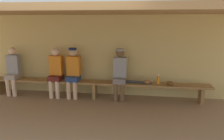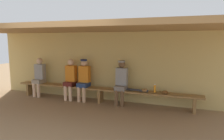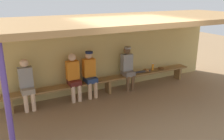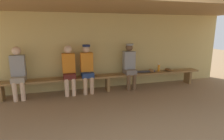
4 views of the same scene
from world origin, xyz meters
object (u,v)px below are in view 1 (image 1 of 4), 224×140
water_bottle_blue (158,79)px  baseball_glove_tan (170,83)px  player_in_white (73,70)px  baseball_bat (135,82)px  baseball_glove_worn (147,82)px  bench (95,84)px  player_in_blue (56,70)px  player_leftmost (13,69)px  player_in_red (120,72)px

water_bottle_blue → baseball_glove_tan: (0.29, -0.08, -0.07)m
player_in_white → baseball_bat: 1.68m
water_bottle_blue → baseball_glove_worn: (-0.28, -0.03, -0.07)m
baseball_glove_tan → baseball_bat: (-0.89, 0.04, -0.01)m
bench → player_in_blue: 1.12m
player_in_blue → baseball_glove_tan: 3.04m
player_leftmost → water_bottle_blue: size_ratio=5.63×
bench → baseball_glove_tan: size_ratio=25.00×
player_in_red → bench: bearing=-179.7°
water_bottle_blue → baseball_glove_worn: bearing=-173.2°
player_in_white → water_bottle_blue: player_in_white is taller
player_in_blue → baseball_glove_tan: player_in_blue is taller
bench → player_in_white: player_in_white is taller
player_in_blue → baseball_bat: player_in_blue is taller
player_in_blue → baseball_glove_tan: (3.04, -0.04, -0.22)m
water_bottle_blue → baseball_glove_worn: size_ratio=0.99×
player_in_red → water_bottle_blue: (1.00, 0.04, -0.17)m
bench → baseball_bat: baseball_bat is taller
baseball_glove_worn → baseball_bat: 0.32m
player_in_blue → baseball_glove_worn: size_ratio=5.56×
baseball_bat → water_bottle_blue: bearing=8.9°
player_leftmost → baseball_glove_worn: 3.72m
player_in_red → baseball_bat: bearing=-0.5°
player_in_blue → water_bottle_blue: size_ratio=5.63×
player_in_white → player_in_blue: 0.49m
water_bottle_blue → bench: bearing=-178.5°
water_bottle_blue → baseball_glove_tan: water_bottle_blue is taller
water_bottle_blue → baseball_bat: 0.60m
player_in_blue → baseball_bat: 2.16m
player_in_blue → water_bottle_blue: bearing=0.8°
player_in_red → baseball_glove_worn: size_ratio=5.60×
player_in_red → baseball_glove_tan: player_in_red is taller
bench → baseball_glove_tan: bearing=-1.1°
water_bottle_blue → player_leftmost: bearing=-179.4°
player_in_white → water_bottle_blue: size_ratio=5.68×
player_in_red → player_leftmost: size_ratio=1.01×
baseball_glove_tan → baseball_bat: baseball_glove_tan is taller
baseball_bat → player_in_red: bearing=-175.8°
player_in_red → player_leftmost: player_in_red is taller
player_in_red → player_leftmost: bearing=-180.0°
player_leftmost → baseball_glove_tan: player_leftmost is taller
baseball_glove_worn → baseball_glove_tan: bearing=-88.6°
baseball_glove_worn → player_in_white: bearing=96.3°
player_in_white → baseball_glove_tan: size_ratio=5.60×
player_in_white → baseball_bat: player_in_white is taller
baseball_glove_tan → baseball_bat: size_ratio=0.28×
bench → baseball_glove_tan: (1.97, -0.04, 0.12)m
bench → player_in_red: (0.68, 0.00, 0.36)m
player_leftmost → player_in_white: bearing=0.0°
bench → baseball_glove_worn: baseball_glove_worn is taller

